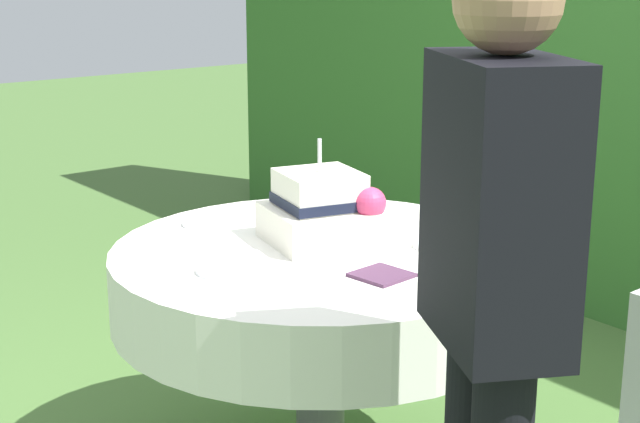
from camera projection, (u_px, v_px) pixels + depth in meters
name	position (u px, v px, depth m)	size (l,w,h in m)	color
cake_table	(320.00, 288.00, 2.77)	(1.20, 1.20, 0.77)	#4C4C51
wedding_cake	(322.00, 211.00, 2.77)	(0.35, 0.35, 0.31)	silver
serving_plate_near	(202.00, 223.00, 2.97)	(0.12, 0.12, 0.01)	white
serving_plate_far	(222.00, 270.00, 2.53)	(0.14, 0.14, 0.01)	white
serving_plate_left	(342.00, 206.00, 3.17)	(0.15, 0.15, 0.01)	white
serving_plate_right	(436.00, 245.00, 2.74)	(0.13, 0.13, 0.01)	white
napkin_stack	(382.00, 275.00, 2.49)	(0.13, 0.13, 0.01)	#4C2D47
standing_person	(493.00, 302.00, 1.84)	(0.41, 0.35, 1.60)	black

